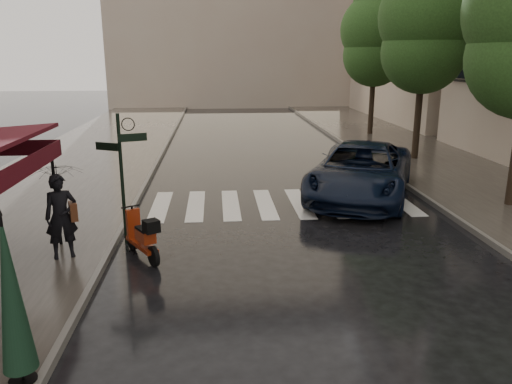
{
  "coord_description": "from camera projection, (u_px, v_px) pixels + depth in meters",
  "views": [
    {
      "loc": [
        0.98,
        -8.45,
        4.32
      ],
      "look_at": [
        1.86,
        2.27,
        1.4
      ],
      "focal_mm": 35.0,
      "sensor_mm": 36.0,
      "label": 1
    }
  ],
  "objects": [
    {
      "name": "ground",
      "position": [
        166.0,
        300.0,
        9.18
      ],
      "size": [
        120.0,
        120.0,
        0.0
      ],
      "primitive_type": "plane",
      "color": "black",
      "rests_on": "ground"
    },
    {
      "name": "sidewalk_near",
      "position": [
        81.0,
        165.0,
        20.35
      ],
      "size": [
        6.0,
        60.0,
        0.12
      ],
      "primitive_type": "cube",
      "color": "#38332D",
      "rests_on": "ground"
    },
    {
      "name": "sidewalk_far",
      "position": [
        431.0,
        159.0,
        21.52
      ],
      "size": [
        5.5,
        60.0,
        0.12
      ],
      "primitive_type": "cube",
      "color": "#38332D",
      "rests_on": "ground"
    },
    {
      "name": "curb_near",
      "position": [
        157.0,
        163.0,
        20.59
      ],
      "size": [
        0.12,
        60.0,
        0.16
      ],
      "primitive_type": "cube",
      "color": "#595651",
      "rests_on": "ground"
    },
    {
      "name": "curb_far",
      "position": [
        368.0,
        160.0,
        21.29
      ],
      "size": [
        0.12,
        60.0,
        0.16
      ],
      "primitive_type": "cube",
      "color": "#595651",
      "rests_on": "ground"
    },
    {
      "name": "crosswalk",
      "position": [
        282.0,
        203.0,
        15.18
      ],
      "size": [
        7.85,
        3.2,
        0.01
      ],
      "color": "silver",
      "rests_on": "ground"
    },
    {
      "name": "signpost",
      "position": [
        122.0,
        169.0,
        11.49
      ],
      "size": [
        1.17,
        0.29,
        3.1
      ],
      "color": "black",
      "rests_on": "ground"
    },
    {
      "name": "tree_mid",
      "position": [
        426.0,
        24.0,
        20.01
      ],
      "size": [
        3.8,
        3.8,
        8.34
      ],
      "color": "black",
      "rests_on": "sidewalk_far"
    },
    {
      "name": "tree_far",
      "position": [
        376.0,
        35.0,
        26.79
      ],
      "size": [
        3.8,
        3.8,
        8.16
      ],
      "color": "black",
      "rests_on": "sidewalk_far"
    },
    {
      "name": "pedestrian_with_umbrella",
      "position": [
        58.0,
        181.0,
        10.41
      ],
      "size": [
        1.42,
        1.43,
        2.54
      ],
      "rotation": [
        0.0,
        0.0,
        0.38
      ],
      "color": "black",
      "rests_on": "sidewalk_near"
    },
    {
      "name": "scooter",
      "position": [
        143.0,
        237.0,
        10.93
      ],
      "size": [
        0.96,
        1.45,
        1.07
      ],
      "rotation": [
        0.0,
        0.0,
        0.54
      ],
      "color": "black",
      "rests_on": "ground"
    },
    {
      "name": "parked_car",
      "position": [
        361.0,
        171.0,
        15.65
      ],
      "size": [
        5.04,
        6.75,
        1.7
      ],
      "primitive_type": "imported",
      "rotation": [
        0.0,
        0.0,
        -0.41
      ],
      "color": "black",
      "rests_on": "ground"
    },
    {
      "name": "parasol_back",
      "position": [
        11.0,
        294.0,
        6.32
      ],
      "size": [
        0.45,
        0.45,
        2.4
      ],
      "color": "black",
      "rests_on": "sidewalk_near"
    }
  ]
}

